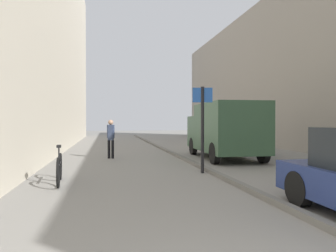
{
  "coord_description": "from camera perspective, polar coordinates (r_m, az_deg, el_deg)",
  "views": [
    {
      "loc": [
        -1.5,
        -1.44,
        1.54
      ],
      "look_at": [
        0.72,
        9.33,
        1.39
      ],
      "focal_mm": 32.21,
      "sensor_mm": 36.0,
      "label": 1
    }
  ],
  "objects": [
    {
      "name": "street_sign_post",
      "position": [
        9.12,
        6.53,
        0.79
      ],
      "size": [
        0.59,
        0.15,
        2.6
      ],
      "rotation": [
        0.0,
        0.0,
        2.94
      ],
      "color": "black",
      "rests_on": "ground_plane"
    },
    {
      "name": "kerb_strip",
      "position": [
        13.87,
        1.27,
        -5.35
      ],
      "size": [
        0.16,
        40.0,
        0.12
      ],
      "primitive_type": "cube",
      "color": "#615F5B",
      "rests_on": "ground_plane"
    },
    {
      "name": "pedestrian_main_foreground",
      "position": [
        12.93,
        -10.78,
        -1.89
      ],
      "size": [
        0.31,
        0.24,
        1.63
      ],
      "rotation": [
        0.0,
        0.0,
        -0.31
      ],
      "color": "black",
      "rests_on": "ground_plane"
    },
    {
      "name": "bicycle_leaning",
      "position": [
        8.04,
        -19.87,
        -7.57
      ],
      "size": [
        0.23,
        1.77,
        0.98
      ],
      "rotation": [
        0.0,
        0.0,
        0.1
      ],
      "color": "black",
      "rests_on": "ground_plane"
    },
    {
      "name": "ground_plane",
      "position": [
        13.61,
        -5.26,
        -5.73
      ],
      "size": [
        80.0,
        80.0,
        0.0
      ],
      "primitive_type": "plane",
      "color": "gray"
    },
    {
      "name": "delivery_van",
      "position": [
        12.87,
        10.67,
        -0.59
      ],
      "size": [
        2.32,
        4.93,
        2.3
      ],
      "rotation": [
        0.0,
        0.0,
        -0.05
      ],
      "color": "#335138",
      "rests_on": "ground_plane"
    },
    {
      "name": "building_facade_across",
      "position": [
        17.51,
        27.13,
        10.98
      ],
      "size": [
        2.14,
        40.0,
        9.34
      ],
      "primitive_type": "cube",
      "color": "gray",
      "rests_on": "ground_plane"
    }
  ]
}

